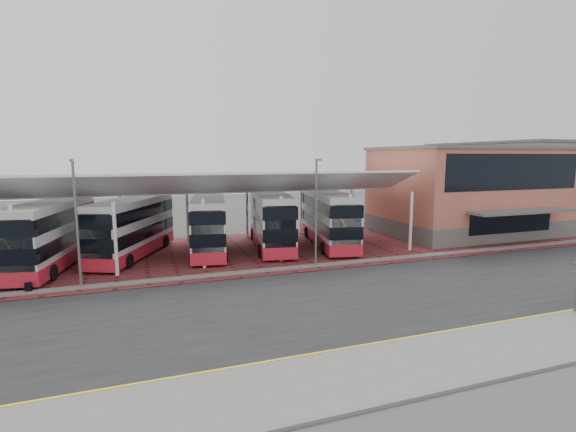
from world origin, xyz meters
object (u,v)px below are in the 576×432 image
bus_5 (329,219)px  pedestrian (15,277)px  bus_4 (271,220)px  terminal (467,190)px  bus_3 (209,224)px  bus_1 (51,235)px  bus_2 (132,228)px

bus_5 → pedestrian: bus_5 is taller
bus_4 → bus_5: bearing=0.6°
terminal → bus_3: terminal is taller
pedestrian → bus_5: bearing=-81.0°
terminal → bus_4: 22.29m
bus_1 → bus_3: bearing=17.2°
bus_2 → bus_5: bearing=19.7°
bus_1 → pedestrian: 5.86m
bus_5 → bus_4: bearing=-178.0°
bus_3 → bus_5: bearing=4.8°
bus_1 → bus_3: 11.89m
bus_3 → bus_4: bus_4 is taller
bus_1 → bus_2: (5.60, 1.64, -0.07)m
bus_1 → terminal: bearing=12.7°
bus_1 → bus_4: size_ratio=0.99×
bus_2 → bus_3: 6.23m
bus_4 → bus_1: bearing=-165.9°
terminal → bus_3: size_ratio=1.55×
bus_1 → bus_5: size_ratio=1.00×
bus_3 → bus_1: bearing=-163.9°
bus_3 → bus_5: bus_5 is taller
terminal → bus_5: bearing=-176.8°
bus_5 → pedestrian: 24.68m
bus_2 → pedestrian: (-6.74, -7.17, -1.51)m
bus_3 → bus_5: 10.99m
bus_2 → bus_4: 11.81m
bus_1 → bus_2: bearing=27.1°
bus_2 → bus_5: (17.17, -1.25, 0.08)m
bus_2 → bus_3: size_ratio=0.98×
bus_1 → bus_4: bearing=14.9°
terminal → bus_4: terminal is taller
bus_2 → bus_5: size_ratio=0.95×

